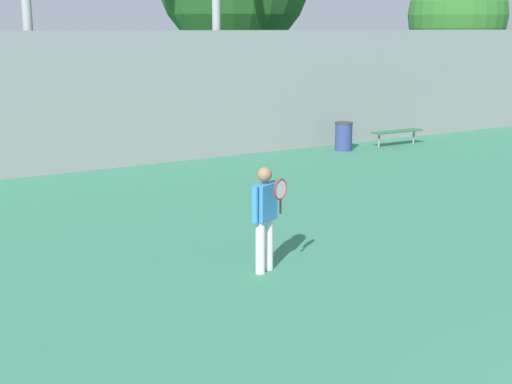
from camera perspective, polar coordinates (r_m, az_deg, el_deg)
name	(u,v)px	position (r m, az deg, el deg)	size (l,w,h in m)	color
tennis_player	(265,213)	(10.49, 0.72, -1.68)	(0.55, 0.50, 1.59)	silver
bench_courtside_near	(397,132)	(22.45, 11.21, 4.72)	(1.78, 0.40, 0.47)	#28663D
trash_bin	(344,136)	(21.37, 7.02, 4.45)	(0.53, 0.53, 0.84)	navy
back_fence	(119,100)	(18.79, -10.91, 7.23)	(32.70, 0.06, 3.50)	gray
tree_green_tall	(458,15)	(30.99, 15.83, 13.44)	(4.00, 4.00, 6.07)	brown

